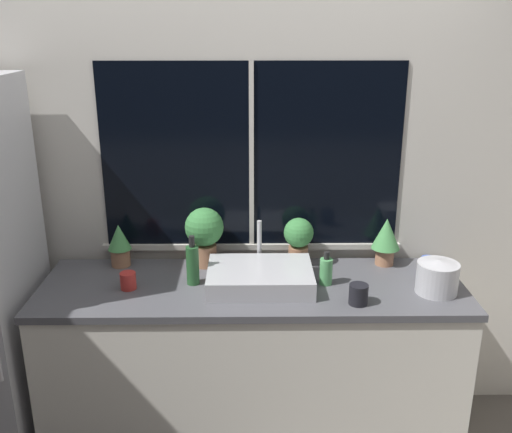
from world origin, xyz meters
name	(u,v)px	position (x,y,z in m)	size (l,w,h in m)	color
wall_back	(251,176)	(0.00, 0.69, 1.35)	(8.00, 0.09, 2.70)	#BCB7AD
counter	(252,364)	(0.00, 0.31, 0.45)	(2.06, 0.64, 0.90)	silver
sink	(260,276)	(0.04, 0.30, 0.95)	(0.50, 0.42, 0.26)	#ADADB2
potted_plant_far_left	(119,243)	(-0.69, 0.55, 1.03)	(0.12, 0.12, 0.23)	#9E6B4C
potted_plant_center_left	(204,232)	(-0.24, 0.55, 1.09)	(0.20, 0.20, 0.31)	#9E6B4C
potted_plant_center_right	(299,238)	(0.24, 0.55, 1.05)	(0.15, 0.15, 0.26)	#9E6B4C
potted_plant_far_right	(386,238)	(0.70, 0.55, 1.05)	(0.15, 0.15, 0.25)	#9E6B4C
soap_bottle	(326,271)	(0.36, 0.31, 0.97)	(0.06, 0.06, 0.17)	#519E5B
bottle_tall	(193,264)	(-0.29, 0.32, 1.01)	(0.06, 0.06, 0.25)	#235128
mug_black	(358,294)	(0.48, 0.10, 0.95)	(0.09, 0.09, 0.09)	black
mug_blue	(428,265)	(0.90, 0.45, 0.94)	(0.08, 0.08, 0.08)	#3351AD
mug_red	(128,281)	(-0.59, 0.27, 0.95)	(0.08, 0.08, 0.08)	#B72D28
kettle	(437,277)	(0.87, 0.22, 0.99)	(0.20, 0.20, 0.16)	#B2B2B7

